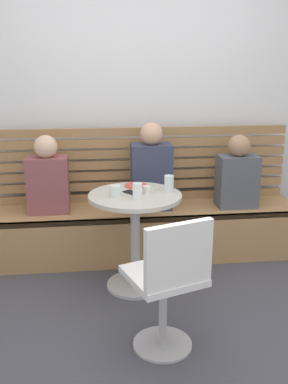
# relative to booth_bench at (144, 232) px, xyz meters

# --- Properties ---
(ground) EXTENTS (8.00, 8.00, 0.00)m
(ground) POSITION_rel_booth_bench_xyz_m (0.00, -1.20, -0.22)
(ground) COLOR #42424C
(back_wall) EXTENTS (5.20, 0.10, 2.90)m
(back_wall) POSITION_rel_booth_bench_xyz_m (0.00, 0.44, 1.23)
(back_wall) COLOR silver
(back_wall) RESTS_ON ground
(booth_bench) EXTENTS (2.70, 0.52, 0.44)m
(booth_bench) POSITION_rel_booth_bench_xyz_m (0.00, 0.00, 0.00)
(booth_bench) COLOR #A87C51
(booth_bench) RESTS_ON ground
(booth_backrest) EXTENTS (2.65, 0.04, 0.67)m
(booth_backrest) POSITION_rel_booth_bench_xyz_m (0.00, 0.24, 0.56)
(booth_backrest) COLOR #9A7249
(booth_backrest) RESTS_ON booth_bench
(cafe_table) EXTENTS (0.68, 0.68, 0.74)m
(cafe_table) POSITION_rel_booth_bench_xyz_m (-0.13, -0.55, 0.30)
(cafe_table) COLOR #ADADB2
(cafe_table) RESTS_ON ground
(white_chair) EXTENTS (0.51, 0.51, 0.85)m
(white_chair) POSITION_rel_booth_bench_xyz_m (-0.02, -1.36, 0.24)
(white_chair) COLOR #ADADB2
(white_chair) RESTS_ON ground
(person_adult) EXTENTS (0.34, 0.22, 0.74)m
(person_adult) POSITION_rel_booth_bench_xyz_m (0.06, 0.01, 0.55)
(person_adult) COLOR #333851
(person_adult) RESTS_ON booth_bench
(person_child_left) EXTENTS (0.34, 0.22, 0.65)m
(person_child_left) POSITION_rel_booth_bench_xyz_m (-0.81, 0.01, 0.51)
(person_child_left) COLOR brown
(person_child_left) RESTS_ON booth_bench
(person_child_middle) EXTENTS (0.34, 0.22, 0.63)m
(person_child_middle) POSITION_rel_booth_bench_xyz_m (0.81, -0.03, 0.50)
(person_child_middle) COLOR #4C515B
(person_child_middle) RESTS_ON booth_bench
(cup_glass_tall) EXTENTS (0.07, 0.07, 0.12)m
(cup_glass_tall) POSITION_rel_booth_bench_xyz_m (0.12, -0.51, 0.58)
(cup_glass_tall) COLOR silver
(cup_glass_tall) RESTS_ON cafe_table
(cup_espresso_small) EXTENTS (0.06, 0.06, 0.05)m
(cup_espresso_small) POSITION_rel_booth_bench_xyz_m (-0.05, -0.54, 0.55)
(cup_espresso_small) COLOR silver
(cup_espresso_small) RESTS_ON cafe_table
(cup_water_clear) EXTENTS (0.07, 0.07, 0.11)m
(cup_water_clear) POSITION_rel_booth_bench_xyz_m (-0.13, -0.65, 0.57)
(cup_water_clear) COLOR white
(cup_water_clear) RESTS_ON cafe_table
(cup_glass_short) EXTENTS (0.08, 0.08, 0.08)m
(cup_glass_short) POSITION_rel_booth_bench_xyz_m (-0.28, -0.58, 0.56)
(cup_glass_short) COLOR silver
(cup_glass_short) RESTS_ON cafe_table
(plate_small) EXTENTS (0.17, 0.17, 0.01)m
(plate_small) POSITION_rel_booth_bench_xyz_m (-0.11, -0.34, 0.52)
(plate_small) COLOR #DB4C42
(plate_small) RESTS_ON cafe_table
(phone_on_table) EXTENTS (0.14, 0.15, 0.01)m
(phone_on_table) POSITION_rel_booth_bench_xyz_m (-0.15, -0.53, 0.52)
(phone_on_table) COLOR black
(phone_on_table) RESTS_ON cafe_table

